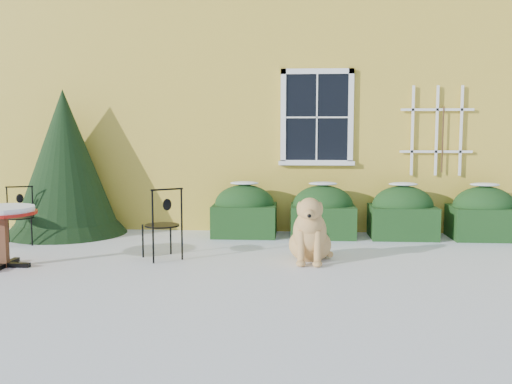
# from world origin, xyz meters

# --- Properties ---
(ground) EXTENTS (80.00, 80.00, 0.00)m
(ground) POSITION_xyz_m (0.00, 0.00, 0.00)
(ground) COLOR white
(ground) RESTS_ON ground
(house) EXTENTS (12.40, 8.40, 6.40)m
(house) POSITION_xyz_m (0.00, 7.00, 3.22)
(house) COLOR yellow
(house) RESTS_ON ground
(hedge_row) EXTENTS (4.95, 0.80, 0.91)m
(hedge_row) POSITION_xyz_m (1.65, 2.55, 0.40)
(hedge_row) COLOR #133214
(hedge_row) RESTS_ON ground
(evergreen_shrub) EXTENTS (2.02, 2.02, 2.44)m
(evergreen_shrub) POSITION_xyz_m (-3.35, 2.53, 0.98)
(evergreen_shrub) COLOR black
(evergreen_shrub) RESTS_ON ground
(bistro_table) EXTENTS (0.84, 0.84, 0.78)m
(bistro_table) POSITION_xyz_m (-3.18, 0.10, 0.65)
(bistro_table) COLOR black
(bistro_table) RESTS_ON ground
(patio_chair_near) EXTENTS (0.61, 0.60, 0.99)m
(patio_chair_near) POSITION_xyz_m (-1.24, 0.70, 0.49)
(patio_chair_near) COLOR black
(patio_chair_near) RESTS_ON ground
(patio_chair_far) EXTENTS (0.51, 0.50, 0.89)m
(patio_chair_far) POSITION_xyz_m (-3.72, 1.62, 0.44)
(patio_chair_far) COLOR black
(patio_chair_far) RESTS_ON ground
(dog) EXTENTS (0.62, 1.01, 0.91)m
(dog) POSITION_xyz_m (0.74, 0.65, 0.37)
(dog) COLOR tan
(dog) RESTS_ON ground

